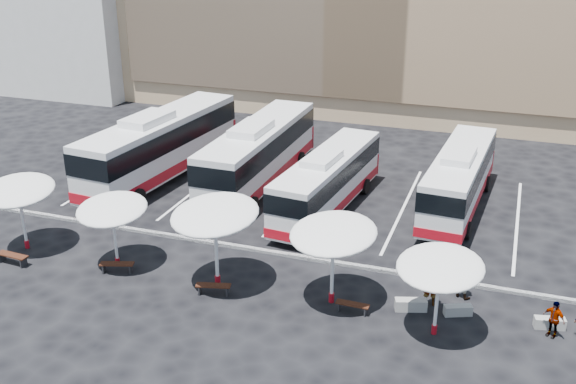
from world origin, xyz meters
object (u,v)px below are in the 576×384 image
(bus_1, at_px, (259,152))
(sunshade_1, at_px, (112,209))
(wood_bench_1, at_px, (117,265))
(wood_bench_0, at_px, (12,257))
(passenger_1, at_px, (463,279))
(sunshade_4, at_px, (440,267))
(sunshade_2, at_px, (215,215))
(passenger_2, at_px, (554,319))
(sunshade_0, at_px, (18,190))
(wood_bench_3, at_px, (353,306))
(conc_bench_1, at_px, (458,310))
(conc_bench_0, at_px, (411,305))
(bus_2, at_px, (328,180))
(sunshade_3, at_px, (333,234))
(passenger_0, at_px, (431,285))
(bus_0, at_px, (161,144))
(wood_bench_2, at_px, (213,287))
(conc_bench_2, at_px, (550,323))
(bus_3, at_px, (459,178))

(bus_1, distance_m, sunshade_1, 11.80)
(wood_bench_1, bearing_deg, wood_bench_0, -169.72)
(wood_bench_0, distance_m, wood_bench_1, 5.07)
(sunshade_1, xyz_separation_m, passenger_1, (15.24, 2.39, -1.95))
(sunshade_1, distance_m, sunshade_4, 14.54)
(sunshade_2, distance_m, passenger_2, 13.94)
(sunshade_0, relative_size, wood_bench_3, 3.16)
(conc_bench_1, bearing_deg, bus_1, 140.30)
(conc_bench_0, height_order, passenger_2, passenger_2)
(conc_bench_1, height_order, passenger_1, passenger_1)
(bus_2, height_order, passenger_1, bus_2)
(passenger_2, bearing_deg, bus_2, 174.35)
(bus_2, relative_size, sunshade_0, 2.56)
(sunshade_1, distance_m, sunshade_3, 10.17)
(bus_1, bearing_deg, bus_2, -24.16)
(sunshade_0, xyz_separation_m, passenger_2, (23.89, 0.51, -2.24))
(wood_bench_0, height_order, passenger_1, passenger_1)
(sunshade_4, relative_size, conc_bench_0, 3.11)
(sunshade_0, height_order, wood_bench_3, sunshade_0)
(passenger_2, bearing_deg, wood_bench_3, -141.68)
(bus_2, bearing_deg, conc_bench_1, -41.01)
(bus_1, height_order, sunshade_3, bus_1)
(sunshade_2, relative_size, passenger_0, 2.69)
(bus_0, bearing_deg, passenger_1, -18.35)
(bus_0, relative_size, sunshade_1, 3.86)
(conc_bench_1, xyz_separation_m, passenger_1, (-0.00, 1.48, 0.65))
(bus_0, xyz_separation_m, bus_2, (10.90, -1.44, -0.41))
(wood_bench_0, bearing_deg, passenger_0, 8.69)
(wood_bench_3, bearing_deg, sunshade_0, 178.62)
(sunshade_2, height_order, wood_bench_2, sunshade_2)
(conc_bench_1, relative_size, passenger_2, 0.73)
(sunshade_1, bearing_deg, wood_bench_0, -162.12)
(sunshade_4, bearing_deg, bus_1, 134.54)
(sunshade_4, xyz_separation_m, passenger_1, (0.72, 3.13, -2.03))
(bus_1, distance_m, sunshade_3, 13.75)
(bus_0, xyz_separation_m, conc_bench_2, (22.28, -9.56, -1.95))
(sunshade_2, bearing_deg, conc_bench_2, 5.15)
(wood_bench_3, bearing_deg, wood_bench_0, -175.77)
(sunshade_4, bearing_deg, sunshade_3, 168.17)
(wood_bench_2, bearing_deg, sunshade_1, 170.49)
(sunshade_1, height_order, wood_bench_1, sunshade_1)
(sunshade_0, height_order, wood_bench_2, sunshade_0)
(bus_2, relative_size, wood_bench_0, 6.79)
(sunshade_3, height_order, sunshade_4, sunshade_3)
(bus_2, height_order, wood_bench_2, bus_2)
(conc_bench_0, bearing_deg, bus_0, 149.32)
(wood_bench_1, bearing_deg, passenger_2, 3.63)
(bus_3, xyz_separation_m, wood_bench_2, (-8.73, -12.75, -1.45))
(sunshade_0, bearing_deg, passenger_0, 3.86)
(bus_3, relative_size, sunshade_3, 2.42)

